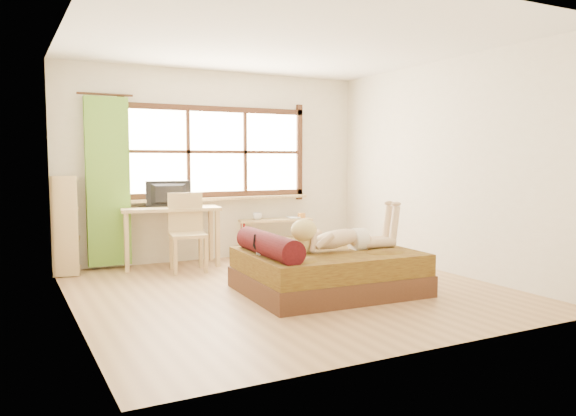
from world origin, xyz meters
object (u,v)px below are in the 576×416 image
bed (325,270)px  woman (343,225)px  bookshelf (66,224)px  kitten (264,244)px  desk (171,215)px  chair (187,227)px  pipe_shelf (276,229)px

bed → woman: (0.20, -0.05, 0.48)m
woman → bookshelf: bearing=139.4°
bed → bookshelf: bookshelf is taller
kitten → bookshelf: bearing=129.5°
desk → chair: chair is taller
desk → pipe_shelf: bearing=12.7°
kitten → chair: (-0.29, 1.77, -0.00)m
woman → kitten: (-0.87, 0.15, -0.16)m
bed → chair: bearing=119.7°
bed → bookshelf: bearing=137.7°
woman → desk: size_ratio=0.93×
bed → kitten: (-0.67, 0.10, 0.32)m
woman → pipe_shelf: woman is taller
woman → bookshelf: bookshelf is taller
chair → pipe_shelf: 1.61m
pipe_shelf → bookshelf: bookshelf is taller
chair → pipe_shelf: chair is taller
pipe_shelf → bookshelf: 2.95m
pipe_shelf → bookshelf: (-2.94, 0.01, 0.22)m
desk → pipe_shelf: (1.64, 0.12, -0.29)m
woman → desk: (-1.27, 2.28, -0.03)m
bookshelf → kitten: bearing=-43.1°
bed → chair: size_ratio=1.86×
chair → kitten: bearing=-72.2°
kitten → bookshelf: bookshelf is taller
pipe_shelf → desk: bearing=-166.2°
bed → bookshelf: (-2.38, 2.35, 0.38)m
bed → desk: 2.51m
chair → pipe_shelf: bearing=25.9°
desk → pipe_shelf: 1.67m
kitten → chair: size_ratio=0.27×
desk → bookshelf: (-1.30, 0.13, -0.07)m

